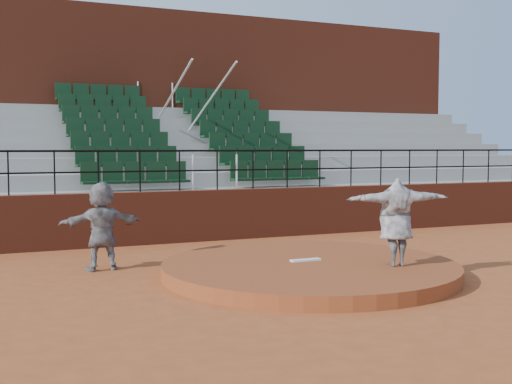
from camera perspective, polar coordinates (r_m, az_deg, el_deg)
ground at (r=12.10m, az=4.76°, el=-7.39°), size 90.00×90.00×0.00m
pitchers_mound at (r=12.08m, az=4.76°, el=-6.81°), size 5.50×5.50×0.25m
pitching_rubber at (r=12.18m, az=4.43°, el=-6.04°), size 0.60×0.15×0.03m
boundary_wall at (r=16.53m, az=-3.46°, el=-2.04°), size 24.00×0.30×1.30m
wall_railing at (r=16.44m, az=-3.48°, el=2.75°), size 24.04×0.05×1.03m
seating_deck at (r=19.93m, az=-7.06°, el=1.22°), size 24.00×5.97×4.63m
press_box_facade at (r=23.75m, az=-9.82°, el=6.75°), size 24.00×3.00×7.10m
pitcher at (r=11.80m, az=12.34°, el=-2.63°), size 2.01×0.88×1.59m
fielder at (r=12.80m, az=-13.55°, el=-2.95°), size 1.62×0.57×1.73m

